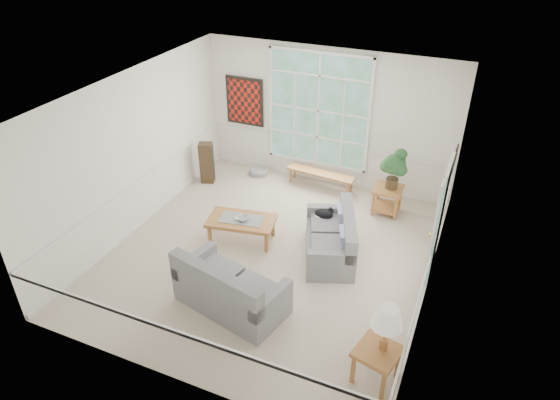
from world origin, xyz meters
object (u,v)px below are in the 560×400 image
object	(u,v)px
end_table	(387,200)
coffee_table	(242,230)
loveseat_front	(231,283)
side_table	(376,365)
loveseat_right	(330,235)

from	to	relation	value
end_table	coffee_table	bearing A→B (deg)	-138.12
coffee_table	end_table	size ratio (longest dim) A/B	2.17
loveseat_front	side_table	bearing A→B (deg)	1.47
loveseat_right	end_table	size ratio (longest dim) A/B	2.77
coffee_table	side_table	distance (m)	3.74
loveseat_right	side_table	world-z (taller)	loveseat_right
end_table	side_table	xyz separation A→B (m)	(0.81, -4.16, -0.01)
loveseat_right	side_table	bearing A→B (deg)	-79.27
loveseat_right	coffee_table	world-z (taller)	loveseat_right
loveseat_right	coffee_table	distance (m)	1.67
loveseat_front	coffee_table	world-z (taller)	loveseat_front
side_table	end_table	bearing A→B (deg)	101.05
loveseat_right	coffee_table	bearing A→B (deg)	166.55
end_table	side_table	size ratio (longest dim) A/B	1.03
loveseat_front	side_table	distance (m)	2.46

